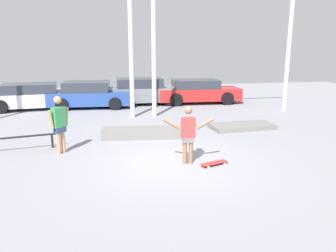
# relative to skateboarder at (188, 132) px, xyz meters

# --- Properties ---
(ground_plane) EXTENTS (36.00, 36.00, 0.00)m
(ground_plane) POSITION_rel_skateboarder_xyz_m (-0.42, 0.18, -0.87)
(ground_plane) COLOR gray
(skateboarder) EXTENTS (1.34, 0.31, 1.56)m
(skateboarder) POSITION_rel_skateboarder_xyz_m (0.00, 0.00, 0.00)
(skateboarder) COLOR #8C664C
(skateboarder) RESTS_ON ground_plane
(skateboard) EXTENTS (0.80, 0.44, 0.08)m
(skateboard) POSITION_rel_skateboarder_xyz_m (0.65, -0.28, -0.80)
(skateboard) COLOR red
(skateboard) RESTS_ON ground_plane
(grind_box) EXTENTS (2.76, 0.98, 0.35)m
(grind_box) POSITION_rel_skateboarder_xyz_m (-0.90, 2.78, -0.69)
(grind_box) COLOR slate
(grind_box) RESTS_ON ground_plane
(manual_pad) EXTENTS (2.48, 1.26, 0.17)m
(manual_pad) POSITION_rel_skateboarder_xyz_m (3.02, 3.36, -0.78)
(manual_pad) COLOR slate
(manual_pad) RESTS_ON ground_plane
(grind_rail) EXTENTS (2.41, 0.51, 0.47)m
(grind_rail) POSITION_rel_skateboarder_xyz_m (-4.75, 1.99, -0.50)
(grind_rail) COLOR black
(grind_rail) RESTS_ON ground_plane
(canopy_support_left) EXTENTS (6.56, 0.20, 5.43)m
(canopy_support_left) POSITION_rel_skateboarder_xyz_m (-4.09, 6.22, 2.57)
(canopy_support_left) COLOR silver
(canopy_support_left) RESTS_ON ground_plane
(canopy_support_right) EXTENTS (6.56, 0.20, 5.43)m
(canopy_support_right) POSITION_rel_skateboarder_xyz_m (3.25, 6.22, 2.57)
(canopy_support_right) COLOR silver
(canopy_support_right) RESTS_ON ground_plane
(parked_car_white) EXTENTS (4.74, 2.25, 1.28)m
(parked_car_white) POSITION_rel_skateboarder_xyz_m (-5.60, 9.20, -0.24)
(parked_car_white) COLOR white
(parked_car_white) RESTS_ON ground_plane
(parked_car_blue) EXTENTS (4.23, 2.20, 1.33)m
(parked_car_blue) POSITION_rel_skateboarder_xyz_m (-2.85, 9.12, -0.22)
(parked_car_blue) COLOR #284793
(parked_car_blue) RESTS_ON ground_plane
(parked_car_grey) EXTENTS (4.42, 1.93, 1.41)m
(parked_car_grey) POSITION_rel_skateboarder_xyz_m (-0.08, 9.57, -0.18)
(parked_car_grey) COLOR slate
(parked_car_grey) RESTS_ON ground_plane
(parked_car_red) EXTENTS (4.58, 2.02, 1.30)m
(parked_car_red) POSITION_rel_skateboarder_xyz_m (2.98, 9.33, -0.22)
(parked_car_red) COLOR red
(parked_car_red) RESTS_ON ground_plane
(bystander) EXTENTS (0.56, 0.58, 1.70)m
(bystander) POSITION_rel_skateboarder_xyz_m (-3.43, 1.56, 0.07)
(bystander) COLOR tan
(bystander) RESTS_ON ground_plane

